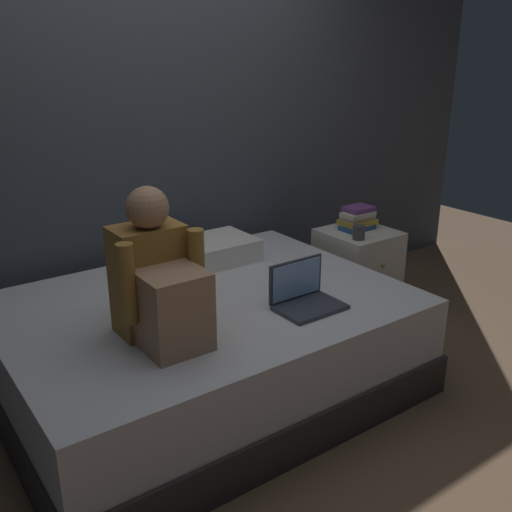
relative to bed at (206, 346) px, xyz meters
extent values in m
plane|color=brown|center=(0.20, -0.30, -0.26)|extent=(8.00, 8.00, 0.00)
cube|color=#424751|center=(0.20, 0.90, 1.09)|extent=(5.60, 0.10, 2.70)
cube|color=#332D2B|center=(0.00, 0.00, -0.15)|extent=(2.00, 1.50, 0.21)
cube|color=silver|center=(0.00, 0.00, 0.11)|extent=(1.96, 1.46, 0.31)
cube|color=beige|center=(1.30, 0.21, 0.04)|extent=(0.44, 0.44, 0.59)
sphere|color=gray|center=(1.30, -0.01, 0.17)|extent=(0.04, 0.04, 0.04)
cube|color=olive|center=(-0.36, -0.14, 0.50)|extent=(0.30, 0.20, 0.48)
sphere|color=#A87C5E|center=(-0.36, -0.17, 0.83)|extent=(0.18, 0.18, 0.18)
cube|color=#A87C5E|center=(-0.36, -0.36, 0.43)|extent=(0.26, 0.24, 0.34)
cylinder|color=olive|center=(-0.52, -0.28, 0.56)|extent=(0.07, 0.07, 0.34)
cylinder|color=olive|center=(-0.20, -0.28, 0.56)|extent=(0.07, 0.07, 0.34)
cube|color=#333842|center=(0.35, -0.41, 0.27)|extent=(0.32, 0.22, 0.02)
cube|color=#333842|center=(0.35, -0.29, 0.38)|extent=(0.32, 0.01, 0.20)
cube|color=#8CB2EA|center=(0.35, -0.30, 0.38)|extent=(0.29, 0.00, 0.18)
cube|color=silver|center=(0.29, 0.45, 0.33)|extent=(0.56, 0.36, 0.13)
cube|color=#284C84|center=(1.31, 0.25, 0.35)|extent=(0.22, 0.13, 0.03)
cube|color=gold|center=(1.33, 0.26, 0.38)|extent=(0.23, 0.16, 0.03)
cube|color=beige|center=(1.32, 0.26, 0.41)|extent=(0.21, 0.13, 0.03)
cube|color=beige|center=(1.31, 0.25, 0.43)|extent=(0.21, 0.13, 0.03)
cube|color=#703D84|center=(1.33, 0.26, 0.46)|extent=(0.18, 0.14, 0.03)
cylinder|color=#3D3D42|center=(1.17, 0.09, 0.38)|extent=(0.08, 0.08, 0.09)
camera|label=1|loc=(-1.34, -2.31, 1.45)|focal=40.61mm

